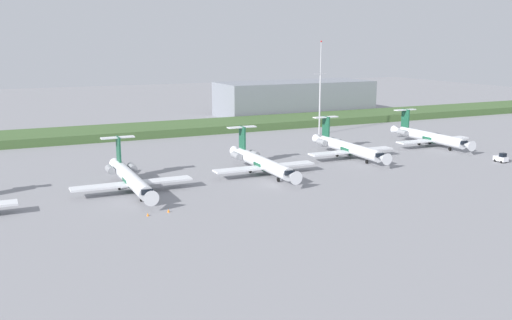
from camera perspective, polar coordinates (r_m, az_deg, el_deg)
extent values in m
plane|color=gray|center=(140.96, -3.31, 0.27)|extent=(500.00, 500.00, 0.00)
cube|color=#426033|center=(181.65, -8.42, 3.15)|extent=(320.00, 20.00, 2.45)
cylinder|color=silver|center=(110.64, -12.42, -1.90)|extent=(2.70, 24.00, 2.70)
cone|color=silver|center=(97.88, -10.68, -3.61)|extent=(2.70, 3.00, 2.70)
cone|color=silver|center=(124.03, -13.83, -0.49)|extent=(2.30, 4.00, 2.29)
cube|color=black|center=(99.55, -10.96, -3.08)|extent=(2.02, 1.80, 0.90)
cylinder|color=#195138|center=(110.67, -12.41, -1.97)|extent=(2.76, 3.60, 2.76)
cube|color=silver|center=(108.78, -15.32, -2.61)|extent=(11.00, 3.20, 0.36)
cube|color=silver|center=(111.19, -9.32, -2.03)|extent=(11.00, 3.20, 0.36)
cube|color=#195138|center=(120.38, -13.65, 1.07)|extent=(0.36, 3.20, 5.20)
cube|color=silver|center=(120.26, -13.73, 2.22)|extent=(6.80, 1.80, 0.24)
cylinder|color=gray|center=(118.98, -14.45, -0.94)|extent=(1.50, 3.40, 1.50)
cylinder|color=gray|center=(119.83, -12.33, -0.75)|extent=(1.50, 3.40, 1.50)
cylinder|color=gray|center=(103.95, -11.48, -3.56)|extent=(0.20, 0.20, 0.65)
cylinder|color=black|center=(104.10, -11.47, -3.85)|extent=(0.30, 0.90, 0.90)
cylinder|color=black|center=(113.03, -13.58, -2.71)|extent=(0.35, 0.90, 0.90)
cylinder|color=black|center=(113.79, -11.70, -2.52)|extent=(0.35, 0.90, 0.90)
cylinder|color=silver|center=(122.18, 0.68, -0.33)|extent=(2.70, 24.00, 2.70)
cone|color=silver|center=(110.45, 3.69, -1.66)|extent=(2.70, 3.00, 2.70)
cone|color=silver|center=(134.70, -1.88, 0.80)|extent=(2.29, 4.00, 2.29)
cube|color=black|center=(111.97, 3.24, -1.22)|extent=(2.03, 1.80, 0.90)
cylinder|color=#195138|center=(122.21, 0.68, -0.40)|extent=(2.76, 3.60, 2.76)
cube|color=silver|center=(119.05, -1.68, -0.96)|extent=(11.00, 3.20, 0.36)
cube|color=silver|center=(124.05, 3.34, -0.45)|extent=(11.00, 3.20, 0.36)
cube|color=#195138|center=(131.28, -1.38, 2.27)|extent=(0.36, 3.20, 5.20)
cube|color=silver|center=(131.18, -1.44, 3.32)|extent=(6.80, 1.80, 0.24)
cylinder|color=gray|center=(129.46, -1.97, 0.44)|extent=(1.50, 3.40, 1.50)
cylinder|color=gray|center=(131.24, -0.16, 0.61)|extent=(1.50, 3.40, 1.50)
cylinder|color=gray|center=(116.00, 2.26, -1.73)|extent=(0.20, 0.20, 0.65)
cylinder|color=black|center=(116.13, 2.26, -1.99)|extent=(0.30, 0.90, 0.90)
cylinder|color=black|center=(123.96, -0.59, -1.10)|extent=(0.35, 0.90, 0.90)
cylinder|color=black|center=(125.53, 0.99, -0.94)|extent=(0.35, 0.90, 0.90)
cylinder|color=silver|center=(141.51, 9.34, 1.19)|extent=(2.70, 24.00, 2.70)
cone|color=silver|center=(130.78, 12.65, 0.19)|extent=(2.70, 3.00, 2.70)
cone|color=silver|center=(153.10, 6.41, 2.07)|extent=(2.30, 4.00, 2.29)
cube|color=black|center=(132.17, 12.16, 0.54)|extent=(2.02, 1.80, 0.90)
cylinder|color=#195138|center=(141.54, 9.34, 1.13)|extent=(2.76, 3.60, 2.76)
cube|color=silver|center=(137.61, 7.53, 0.68)|extent=(11.00, 3.20, 0.36)
cube|color=silver|center=(144.19, 11.50, 1.05)|extent=(11.00, 3.20, 0.36)
cube|color=#195138|center=(149.96, 7.04, 3.38)|extent=(0.36, 3.20, 5.20)
cube|color=silver|center=(149.89, 7.00, 4.30)|extent=(6.80, 1.80, 0.24)
cylinder|color=gray|center=(147.88, 6.63, 1.80)|extent=(1.50, 3.40, 1.50)
cylinder|color=gray|center=(150.24, 8.09, 1.91)|extent=(1.50, 3.40, 1.50)
cylinder|color=gray|center=(135.82, 11.07, 0.06)|extent=(0.20, 0.20, 0.65)
cylinder|color=black|center=(135.93, 11.06, -0.17)|extent=(0.30, 0.90, 0.90)
cylinder|color=black|center=(142.81, 8.14, 0.50)|extent=(0.35, 0.90, 0.90)
cylinder|color=black|center=(144.88, 9.41, 0.62)|extent=(0.35, 0.90, 0.90)
cylinder|color=silver|center=(162.88, 17.14, 2.20)|extent=(2.70, 24.00, 2.70)
cone|color=silver|center=(153.28, 20.49, 1.40)|extent=(2.70, 3.00, 2.70)
cone|color=silver|center=(173.39, 14.07, 2.92)|extent=(2.30, 4.00, 2.29)
cube|color=black|center=(154.51, 20.01, 1.69)|extent=(2.03, 1.80, 0.90)
cylinder|color=#195138|center=(162.90, 17.14, 2.15)|extent=(2.76, 3.60, 2.76)
cube|color=silver|center=(158.38, 15.78, 1.79)|extent=(11.00, 3.20, 0.36)
cube|color=silver|center=(166.23, 18.88, 2.06)|extent=(11.00, 3.20, 0.36)
cube|color=#195138|center=(170.55, 14.77, 4.08)|extent=(0.36, 3.20, 5.20)
cube|color=silver|center=(170.49, 14.75, 4.90)|extent=(6.80, 1.80, 0.24)
cylinder|color=gray|center=(168.28, 14.50, 2.71)|extent=(1.50, 3.40, 1.50)
cylinder|color=gray|center=(171.14, 15.67, 2.79)|extent=(1.50, 3.40, 1.50)
cylinder|color=gray|center=(157.76, 18.91, 1.25)|extent=(0.20, 0.20, 0.65)
cylinder|color=black|center=(157.85, 18.89, 1.06)|extent=(0.30, 0.90, 0.90)
cylinder|color=black|center=(163.73, 16.05, 1.60)|extent=(0.35, 0.90, 0.90)
cylinder|color=black|center=(166.22, 17.04, 1.69)|extent=(0.35, 0.90, 0.90)
cylinder|color=#B2B2B7|center=(175.99, 6.43, 5.51)|extent=(0.50, 0.50, 18.18)
cylinder|color=#B2B2B7|center=(175.04, 6.53, 10.06)|extent=(0.28, 0.28, 9.79)
cube|color=#B2B2B7|center=(175.22, 6.50, 8.60)|extent=(4.40, 0.20, 0.20)
sphere|color=red|center=(174.96, 6.57, 11.75)|extent=(0.50, 0.50, 0.50)
cube|color=gray|center=(223.64, 3.94, 6.21)|extent=(60.80, 22.72, 13.00)
cube|color=silver|center=(147.01, 23.36, 0.13)|extent=(1.70, 3.20, 1.10)
cube|color=black|center=(146.46, 23.55, 0.47)|extent=(1.36, 1.10, 0.90)
cylinder|color=black|center=(145.93, 23.42, -0.18)|extent=(0.22, 0.60, 0.60)
cylinder|color=black|center=(147.04, 23.81, -0.13)|extent=(0.22, 0.60, 0.60)
cylinder|color=black|center=(147.18, 22.87, -0.04)|extent=(0.22, 0.60, 0.60)
cylinder|color=black|center=(148.29, 23.26, 0.01)|extent=(0.22, 0.60, 0.60)
cone|color=orange|center=(95.36, -10.81, -5.39)|extent=(0.44, 0.44, 0.55)
cone|color=orange|center=(96.81, -8.78, -5.05)|extent=(0.44, 0.44, 0.55)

